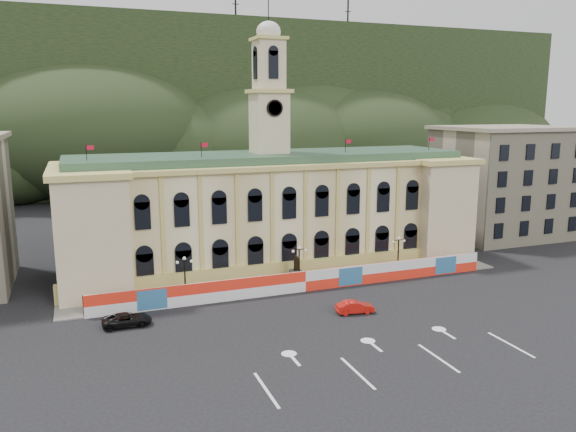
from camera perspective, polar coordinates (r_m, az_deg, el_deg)
name	(u,v)px	position (r m, az deg, el deg)	size (l,w,h in m)	color
ground	(365,339)	(55.28, 7.86, -12.25)	(260.00, 260.00, 0.00)	black
lane_markings	(393,360)	(51.35, 10.60, -14.22)	(26.00, 10.00, 0.02)	white
hill_ridge	(164,115)	(168.25, -12.49, 9.99)	(230.00, 80.00, 64.00)	black
city_hall	(271,209)	(77.43, -1.78, 0.67)	(56.20, 17.60, 37.10)	beige
side_building_right	(504,181)	(102.07, 21.07, 3.29)	(21.00, 17.00, 18.60)	#C0B594
hoarding_fence	(306,281)	(67.61, 1.79, -6.63)	(50.00, 0.44, 2.50)	red
pavement	(297,284)	(70.32, 0.90, -6.93)	(56.00, 5.50, 0.16)	slate
statue	(296,275)	(70.21, 0.83, -6.01)	(1.40, 1.40, 3.72)	#595651
lamp_left	(185,274)	(65.07, -10.44, -5.84)	(1.96, 0.44, 5.15)	black
lamp_center	(299,262)	(68.78, 1.14, -4.73)	(1.96, 0.44, 5.15)	black
lamp_right	(398,252)	(74.97, 11.14, -3.62)	(1.96, 0.44, 5.15)	black
red_sedan	(355,307)	(61.28, 6.82, -9.16)	(4.29, 2.05, 1.36)	red
black_suv	(127,320)	(59.69, -16.05, -10.09)	(4.94, 2.37, 1.36)	black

